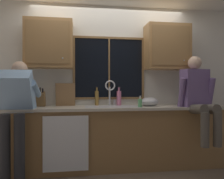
# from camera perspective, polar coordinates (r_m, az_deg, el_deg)

# --- Properties ---
(back_wall) EXTENTS (5.73, 0.12, 2.55)m
(back_wall) POSITION_cam_1_polar(r_m,az_deg,el_deg) (3.77, -0.75, 1.53)
(back_wall) COLOR silver
(back_wall) RESTS_ON floor
(window_glass) EXTENTS (1.10, 0.02, 0.95)m
(window_glass) POSITION_cam_1_polar(r_m,az_deg,el_deg) (3.71, -0.75, 5.41)
(window_glass) COLOR black
(window_frame_top) EXTENTS (1.17, 0.02, 0.04)m
(window_frame_top) POSITION_cam_1_polar(r_m,az_deg,el_deg) (3.78, -0.73, 12.88)
(window_frame_top) COLOR brown
(window_frame_bottom) EXTENTS (1.17, 0.02, 0.04)m
(window_frame_bottom) POSITION_cam_1_polar(r_m,az_deg,el_deg) (3.69, -0.73, -2.21)
(window_frame_bottom) COLOR brown
(window_frame_left) EXTENTS (0.03, 0.02, 0.95)m
(window_frame_left) POSITION_cam_1_polar(r_m,az_deg,el_deg) (3.67, -9.58, 5.46)
(window_frame_left) COLOR brown
(window_frame_right) EXTENTS (0.03, 0.02, 0.95)m
(window_frame_right) POSITION_cam_1_polar(r_m,az_deg,el_deg) (3.82, 7.78, 5.27)
(window_frame_right) COLOR brown
(window_mullion_center) EXTENTS (0.02, 0.02, 0.95)m
(window_mullion_center) POSITION_cam_1_polar(r_m,az_deg,el_deg) (3.70, -0.72, 5.43)
(window_mullion_center) COLOR brown
(lower_cabinet_run) EXTENTS (3.33, 0.58, 0.88)m
(lower_cabinet_run) POSITION_cam_1_polar(r_m,az_deg,el_deg) (3.51, 0.01, -12.13)
(lower_cabinet_run) COLOR olive
(lower_cabinet_run) RESTS_ON floor
(countertop) EXTENTS (3.39, 0.62, 0.04)m
(countertop) POSITION_cam_1_polar(r_m,az_deg,el_deg) (3.42, 0.06, -4.65)
(countertop) COLOR beige
(countertop) RESTS_ON lower_cabinet_run
(dishwasher_front) EXTENTS (0.60, 0.02, 0.74)m
(dishwasher_front) POSITION_cam_1_polar(r_m,az_deg,el_deg) (3.16, -11.54, -13.19)
(dishwasher_front) COLOR white
(upper_cabinet_left) EXTENTS (0.70, 0.36, 0.72)m
(upper_cabinet_left) POSITION_cam_1_polar(r_m,az_deg,el_deg) (3.60, -15.51, 10.95)
(upper_cabinet_left) COLOR #A87A47
(upper_cabinet_right) EXTENTS (0.70, 0.36, 0.72)m
(upper_cabinet_right) POSITION_cam_1_polar(r_m,az_deg,el_deg) (3.84, 13.70, 10.28)
(upper_cabinet_right) COLOR #A87A47
(sink) EXTENTS (0.80, 0.46, 0.21)m
(sink) POSITION_cam_1_polar(r_m,az_deg,el_deg) (3.43, -0.11, -5.93)
(sink) COLOR #B7B7BC
(sink) RESTS_ON lower_cabinet_run
(faucet) EXTENTS (0.18, 0.09, 0.40)m
(faucet) POSITION_cam_1_polar(r_m,az_deg,el_deg) (3.59, -0.40, -0.03)
(faucet) COLOR silver
(faucet) RESTS_ON countertop
(person_standing) EXTENTS (0.53, 0.69, 1.57)m
(person_standing) POSITION_cam_1_polar(r_m,az_deg,el_deg) (3.18, -23.17, -3.90)
(person_standing) COLOR #262628
(person_standing) RESTS_ON floor
(person_sitting_on_counter) EXTENTS (0.54, 0.63, 1.26)m
(person_sitting_on_counter) POSITION_cam_1_polar(r_m,az_deg,el_deg) (3.56, 20.86, -1.18)
(person_sitting_on_counter) COLOR #595147
(person_sitting_on_counter) RESTS_ON countertop
(knife_block) EXTENTS (0.12, 0.18, 0.32)m
(knife_block) POSITION_cam_1_polar(r_m,az_deg,el_deg) (3.57, -17.47, -2.38)
(knife_block) COLOR olive
(knife_block) RESTS_ON countertop
(cutting_board) EXTENTS (0.30, 0.09, 0.36)m
(cutting_board) POSITION_cam_1_polar(r_m,az_deg,el_deg) (3.60, -11.65, -1.27)
(cutting_board) COLOR #997047
(cutting_board) RESTS_ON countertop
(mixing_bowl) EXTENTS (0.28, 0.28, 0.14)m
(mixing_bowl) POSITION_cam_1_polar(r_m,az_deg,el_deg) (3.58, 9.39, -3.09)
(mixing_bowl) COLOR #B7B7BC
(mixing_bowl) RESTS_ON countertop
(soap_dispenser) EXTENTS (0.06, 0.07, 0.17)m
(soap_dispenser) POSITION_cam_1_polar(r_m,az_deg,el_deg) (3.33, 7.08, -3.32)
(soap_dispenser) COLOR #59A566
(soap_dispenser) RESTS_ON countertop
(bottle_green_glass) EXTENTS (0.08, 0.08, 0.30)m
(bottle_green_glass) POSITION_cam_1_polar(r_m,az_deg,el_deg) (3.62, 1.76, -2.07)
(bottle_green_glass) COLOR pink
(bottle_green_glass) RESTS_ON countertop
(bottle_tall_clear) EXTENTS (0.06, 0.06, 0.30)m
(bottle_tall_clear) POSITION_cam_1_polar(r_m,az_deg,el_deg) (3.63, -3.84, -2.08)
(bottle_tall_clear) COLOR olive
(bottle_tall_clear) RESTS_ON countertop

